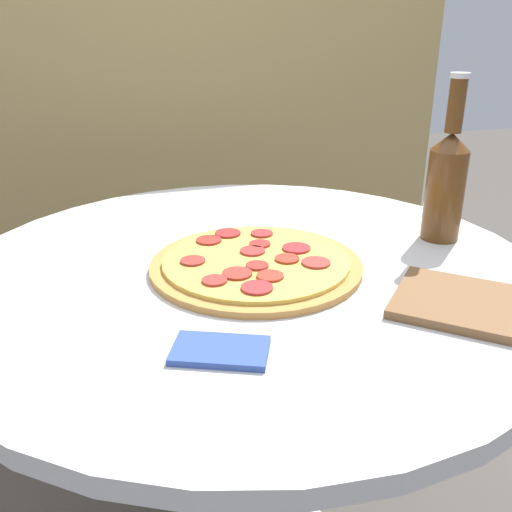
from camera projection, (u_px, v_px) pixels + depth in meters
The scene contains 6 objects.
table at pixel (249, 370), 0.93m from camera, with size 0.88×0.88×0.70m.
fence_panel at pixel (160, 132), 1.57m from camera, with size 1.70×0.04×1.50m.
pizza at pixel (256, 263), 0.84m from camera, with size 0.31×0.31×0.02m.
beer_bottle at pixel (446, 180), 0.92m from camera, with size 0.06×0.06×0.27m.
pizza_paddle at pixel (479, 306), 0.72m from camera, with size 0.27×0.26×0.02m.
napkin at pixel (220, 350), 0.63m from camera, with size 0.12×0.10×0.01m.
Camera 1 is at (-0.23, -0.75, 1.04)m, focal length 40.00 mm.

